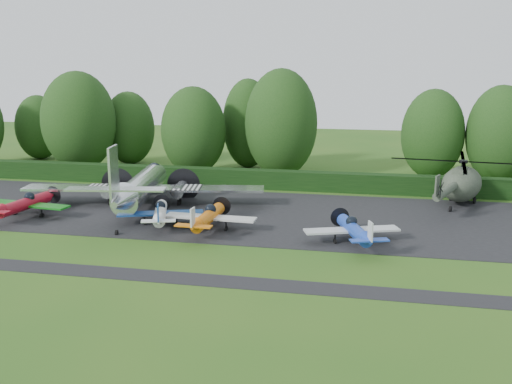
% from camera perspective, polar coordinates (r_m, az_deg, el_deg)
% --- Properties ---
extents(ground, '(160.00, 160.00, 0.00)m').
position_cam_1_polar(ground, '(42.16, -6.63, -5.53)').
color(ground, '#255718').
rests_on(ground, ground).
extents(apron, '(70.00, 18.00, 0.01)m').
position_cam_1_polar(apron, '(51.36, -3.20, -2.12)').
color(apron, black).
rests_on(apron, ground).
extents(taxiway_verge, '(70.00, 2.00, 0.00)m').
position_cam_1_polar(taxiway_verge, '(36.84, -9.53, -8.36)').
color(taxiway_verge, black).
rests_on(taxiway_verge, ground).
extents(hedgerow, '(90.00, 1.60, 2.00)m').
position_cam_1_polar(hedgerow, '(61.77, -0.63, 0.44)').
color(hedgerow, black).
rests_on(hedgerow, ground).
extents(transport_plane, '(22.68, 17.39, 7.27)m').
position_cam_1_polar(transport_plane, '(53.42, -11.56, 0.45)').
color(transport_plane, silver).
rests_on(transport_plane, ground).
extents(light_plane_red, '(7.62, 8.02, 2.93)m').
position_cam_1_polar(light_plane_red, '(53.50, -22.10, -1.11)').
color(light_plane_red, maroon).
rests_on(light_plane_red, ground).
extents(light_plane_white, '(7.07, 7.44, 2.72)m').
position_cam_1_polar(light_plane_white, '(47.70, -9.53, -2.04)').
color(light_plane_white, white).
rests_on(light_plane_white, ground).
extents(light_plane_orange, '(7.48, 7.86, 2.87)m').
position_cam_1_polar(light_plane_orange, '(45.68, -4.79, -2.48)').
color(light_plane_orange, orange).
rests_on(light_plane_orange, ground).
extents(light_plane_blue, '(7.17, 7.54, 2.76)m').
position_cam_1_polar(light_plane_blue, '(42.88, 9.77, -3.71)').
color(light_plane_blue, '#1C3EAA').
rests_on(light_plane_blue, ground).
extents(helicopter, '(13.23, 15.49, 4.26)m').
position_cam_1_polar(helicopter, '(57.34, 19.90, 1.04)').
color(helicopter, '#313B2D').
rests_on(helicopter, ground).
extents(tree_0, '(7.16, 7.16, 10.37)m').
position_cam_1_polar(tree_0, '(69.28, 17.25, 5.55)').
color(tree_0, black).
rests_on(tree_0, ground).
extents(tree_1, '(6.32, 6.32, 8.93)m').
position_cam_1_polar(tree_1, '(85.57, -20.90, 6.07)').
color(tree_1, black).
rests_on(tree_1, ground).
extents(tree_2, '(6.46, 6.46, 11.36)m').
position_cam_1_polar(tree_2, '(73.03, -0.80, 6.85)').
color(tree_2, black).
rests_on(tree_2, ground).
extents(tree_4, '(9.10, 9.10, 12.31)m').
position_cam_1_polar(tree_4, '(74.65, -17.31, 6.78)').
color(tree_4, black).
rests_on(tree_4, ground).
extents(tree_5, '(7.77, 7.77, 10.57)m').
position_cam_1_polar(tree_5, '(68.88, -6.27, 6.09)').
color(tree_5, black).
rests_on(tree_5, ground).
extents(tree_7, '(8.46, 8.46, 12.67)m').
position_cam_1_polar(tree_7, '(66.98, 2.53, 6.87)').
color(tree_7, black).
rests_on(tree_7, ground).
extents(tree_8, '(6.70, 6.70, 9.62)m').
position_cam_1_polar(tree_8, '(77.66, -12.57, 6.25)').
color(tree_8, black).
rests_on(tree_8, ground).
extents(tree_9, '(7.32, 7.32, 10.90)m').
position_cam_1_polar(tree_9, '(69.50, 23.19, 5.34)').
color(tree_9, black).
rests_on(tree_9, ground).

